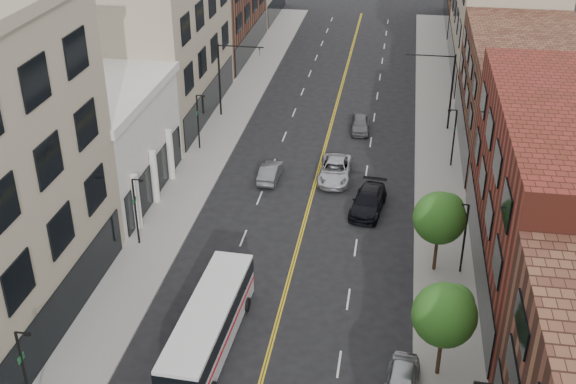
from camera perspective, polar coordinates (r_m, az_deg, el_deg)
The scene contains 22 objects.
sidewalk_left at distance 60.41m, azimuth -7.31°, elevation 1.38°, with size 4.00×110.00×0.15m, color gray.
sidewalk_right at distance 58.38m, azimuth 11.92°, elevation -0.04°, with size 4.00×110.00×0.15m, color gray.
bldg_l_white at distance 57.69m, azimuth -15.34°, elevation 3.54°, with size 10.00×14.00×8.00m, color silver.
bldg_l_far_a at distance 70.90m, azimuth -10.46°, elevation 12.98°, with size 10.00×20.00×18.00m, color tan.
bldg_r_mid at distance 47.04m, azimuth 21.49°, elevation -0.62°, with size 10.00×22.00×12.00m, color #5C2318.
bldg_r_far_a at distance 66.33m, azimuth 18.20°, elevation 7.32°, with size 10.00×20.00×10.00m, color #532C21.
bldg_r_far_b at distance 85.68m, azimuth 16.65°, elevation 13.53°, with size 10.00×22.00×14.00m, color tan.
tree_r_2 at distance 38.48m, azimuth 12.40°, elevation -9.32°, with size 3.40×3.40×5.59m.
tree_r_3 at distance 46.83m, azimuth 12.00°, elevation -1.90°, with size 3.40×3.40×5.59m.
lamp_l_1 at distance 38.44m, azimuth -20.12°, elevation -12.89°, with size 0.81×0.55×5.05m.
lamp_l_2 at distance 50.19m, azimuth -11.92°, elevation -1.23°, with size 0.81×0.55×5.05m.
lamp_l_3 at distance 63.81m, azimuth -7.09°, elevation 5.77°, with size 0.81×0.55×5.05m.
lamp_r_2 at distance 47.48m, azimuth 13.74°, elevation -3.28°, with size 0.81×0.55×5.05m.
lamp_r_3 at distance 61.71m, azimuth 12.95°, elevation 4.44°, with size 0.81×0.55×5.05m.
signal_mast_left at distance 70.28m, azimuth -4.88°, elevation 9.49°, with size 4.49×0.18×7.20m.
signal_mast_right at distance 68.50m, azimuth 12.25°, elevation 8.43°, with size 4.49×0.18×7.20m.
city_bus at distance 41.09m, azimuth -6.26°, elevation -10.34°, with size 3.01×11.18×2.85m.
car_parked_far at distance 39.16m, azimuth 8.97°, elevation -14.67°, with size 1.72×4.28×1.46m, color #AAACB2.
car_lane_behind at distance 59.03m, azimuth -1.39°, elevation 1.60°, with size 1.45×4.15×1.37m, color #55565A.
car_lane_a at distance 54.74m, azimuth 6.36°, elevation -0.73°, with size 2.21×5.43×1.58m, color black.
car_lane_b at distance 59.19m, azimuth 3.74°, elevation 1.73°, with size 2.57×5.56×1.55m, color #B3B4BB.
car_lane_c at distance 68.40m, azimuth 5.71°, elevation 5.38°, with size 1.67×4.16×1.42m, color #545359.
Camera 1 is at (6.03, -16.53, 27.21)m, focal length 45.00 mm.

